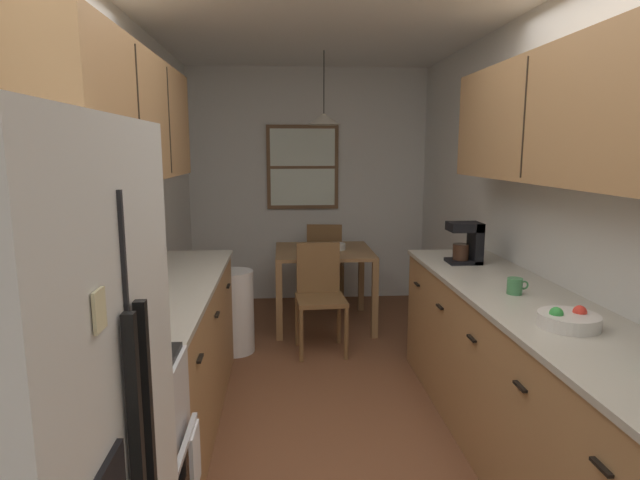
{
  "coord_description": "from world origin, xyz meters",
  "views": [
    {
      "loc": [
        -0.29,
        -2.21,
        1.67
      ],
      "look_at": [
        -0.03,
        1.43,
        1.04
      ],
      "focal_mm": 29.41,
      "sensor_mm": 36.0,
      "label": 1
    }
  ],
  "objects_px": {
    "dining_chair_far": "(325,260)",
    "table_serving_bowl": "(336,247)",
    "dining_chair_near": "(320,292)",
    "storage_canister": "(118,308)",
    "trash_bin": "(234,312)",
    "dining_table": "(324,261)",
    "coffee_maker": "(468,242)",
    "fruit_bowl": "(569,319)",
    "mug_spare": "(515,286)",
    "microwave_over_range": "(21,162)"
  },
  "relations": [
    {
      "from": "coffee_maker",
      "to": "table_serving_bowl",
      "type": "bearing_deg",
      "value": 118.57
    },
    {
      "from": "trash_bin",
      "to": "coffee_maker",
      "type": "bearing_deg",
      "value": -24.28
    },
    {
      "from": "microwave_over_range",
      "to": "dining_chair_near",
      "type": "height_order",
      "value": "microwave_over_range"
    },
    {
      "from": "dining_chair_near",
      "to": "mug_spare",
      "type": "height_order",
      "value": "mug_spare"
    },
    {
      "from": "microwave_over_range",
      "to": "fruit_bowl",
      "type": "height_order",
      "value": "microwave_over_range"
    },
    {
      "from": "storage_canister",
      "to": "dining_chair_near",
      "type": "bearing_deg",
      "value": 63.25
    },
    {
      "from": "storage_canister",
      "to": "fruit_bowl",
      "type": "xyz_separation_m",
      "value": [
        1.96,
        -0.09,
        -0.07
      ]
    },
    {
      "from": "dining_chair_near",
      "to": "coffee_maker",
      "type": "relative_size",
      "value": 3.18
    },
    {
      "from": "microwave_over_range",
      "to": "storage_canister",
      "type": "xyz_separation_m",
      "value": [
        0.11,
        0.5,
        -0.63
      ]
    },
    {
      "from": "dining_chair_near",
      "to": "coffee_maker",
      "type": "bearing_deg",
      "value": -38.3
    },
    {
      "from": "mug_spare",
      "to": "storage_canister",
      "type": "bearing_deg",
      "value": -167.14
    },
    {
      "from": "fruit_bowl",
      "to": "table_serving_bowl",
      "type": "distance_m",
      "value": 2.85
    },
    {
      "from": "dining_chair_far",
      "to": "coffee_maker",
      "type": "bearing_deg",
      "value": -68.32
    },
    {
      "from": "microwave_over_range",
      "to": "mug_spare",
      "type": "xyz_separation_m",
      "value": [
        2.07,
        0.95,
        -0.69
      ]
    },
    {
      "from": "dining_table",
      "to": "table_serving_bowl",
      "type": "bearing_deg",
      "value": -1.51
    },
    {
      "from": "dining_table",
      "to": "mug_spare",
      "type": "height_order",
      "value": "mug_spare"
    },
    {
      "from": "microwave_over_range",
      "to": "table_serving_bowl",
      "type": "bearing_deg",
      "value": 67.25
    },
    {
      "from": "coffee_maker",
      "to": "mug_spare",
      "type": "bearing_deg",
      "value": -91.35
    },
    {
      "from": "trash_bin",
      "to": "mug_spare",
      "type": "bearing_deg",
      "value": -43.05
    },
    {
      "from": "dining_table",
      "to": "coffee_maker",
      "type": "distance_m",
      "value": 1.72
    },
    {
      "from": "trash_bin",
      "to": "storage_canister",
      "type": "relative_size",
      "value": 3.41
    },
    {
      "from": "dining_table",
      "to": "dining_chair_far",
      "type": "height_order",
      "value": "dining_chair_far"
    },
    {
      "from": "dining_chair_far",
      "to": "trash_bin",
      "type": "xyz_separation_m",
      "value": [
        -0.86,
        -1.3,
        -0.15
      ]
    },
    {
      "from": "dining_chair_far",
      "to": "mug_spare",
      "type": "xyz_separation_m",
      "value": [
        0.8,
        -2.85,
        0.44
      ]
    },
    {
      "from": "dining_chair_far",
      "to": "storage_canister",
      "type": "height_order",
      "value": "storage_canister"
    },
    {
      "from": "dining_chair_near",
      "to": "storage_canister",
      "type": "distance_m",
      "value": 2.31
    },
    {
      "from": "microwave_over_range",
      "to": "dining_table",
      "type": "relative_size",
      "value": 0.64
    },
    {
      "from": "dining_chair_far",
      "to": "trash_bin",
      "type": "height_order",
      "value": "dining_chair_far"
    },
    {
      "from": "mug_spare",
      "to": "fruit_bowl",
      "type": "distance_m",
      "value": 0.54
    },
    {
      "from": "microwave_over_range",
      "to": "storage_canister",
      "type": "bearing_deg",
      "value": 77.86
    },
    {
      "from": "coffee_maker",
      "to": "dining_chair_near",
      "type": "bearing_deg",
      "value": 141.7
    },
    {
      "from": "dining_chair_near",
      "to": "microwave_over_range",
      "type": "bearing_deg",
      "value": -114.05
    },
    {
      "from": "dining_chair_near",
      "to": "trash_bin",
      "type": "bearing_deg",
      "value": -179.46
    },
    {
      "from": "microwave_over_range",
      "to": "coffee_maker",
      "type": "relative_size",
      "value": 2.07
    },
    {
      "from": "trash_bin",
      "to": "microwave_over_range",
      "type": "bearing_deg",
      "value": -99.25
    },
    {
      "from": "trash_bin",
      "to": "table_serving_bowl",
      "type": "height_order",
      "value": "table_serving_bowl"
    },
    {
      "from": "dining_chair_far",
      "to": "table_serving_bowl",
      "type": "relative_size",
      "value": 5.02
    },
    {
      "from": "microwave_over_range",
      "to": "coffee_maker",
      "type": "xyz_separation_m",
      "value": [
        2.09,
        1.75,
        -0.59
      ]
    },
    {
      "from": "dining_chair_near",
      "to": "dining_chair_far",
      "type": "distance_m",
      "value": 1.3
    },
    {
      "from": "mug_spare",
      "to": "dining_chair_near",
      "type": "bearing_deg",
      "value": 121.35
    },
    {
      "from": "microwave_over_range",
      "to": "fruit_bowl",
      "type": "relative_size",
      "value": 2.23
    },
    {
      "from": "trash_bin",
      "to": "table_serving_bowl",
      "type": "bearing_deg",
      "value": 35.41
    },
    {
      "from": "mug_spare",
      "to": "dining_table",
      "type": "bearing_deg",
      "value": 111.43
    },
    {
      "from": "fruit_bowl",
      "to": "table_serving_bowl",
      "type": "xyz_separation_m",
      "value": [
        -0.75,
        2.74,
        -0.17
      ]
    },
    {
      "from": "microwave_over_range",
      "to": "mug_spare",
      "type": "height_order",
      "value": "microwave_over_range"
    },
    {
      "from": "fruit_bowl",
      "to": "trash_bin",
      "type": "bearing_deg",
      "value": 128.47
    },
    {
      "from": "storage_canister",
      "to": "coffee_maker",
      "type": "xyz_separation_m",
      "value": [
        1.98,
        1.24,
        0.05
      ]
    },
    {
      "from": "dining_chair_far",
      "to": "microwave_over_range",
      "type": "bearing_deg",
      "value": -108.48
    },
    {
      "from": "dining_chair_near",
      "to": "trash_bin",
      "type": "height_order",
      "value": "dining_chair_near"
    },
    {
      "from": "dining_table",
      "to": "mug_spare",
      "type": "relative_size",
      "value": 7.67
    }
  ]
}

